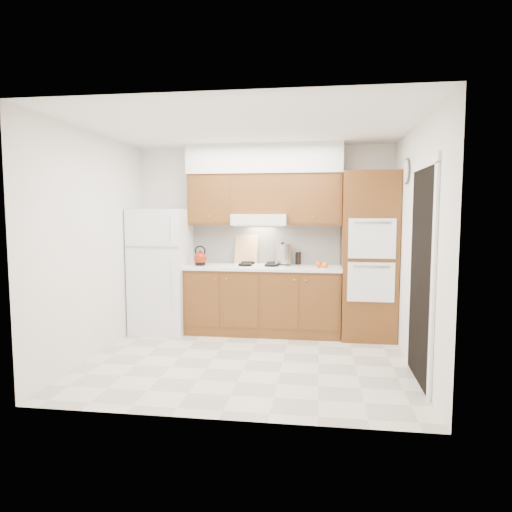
{
  "coord_description": "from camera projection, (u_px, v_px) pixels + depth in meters",
  "views": [
    {
      "loc": [
        0.79,
        -4.98,
        1.69
      ],
      "look_at": [
        0.03,
        0.45,
        1.15
      ],
      "focal_mm": 32.0,
      "sensor_mm": 36.0,
      "label": 1
    }
  ],
  "objects": [
    {
      "name": "condiment_b",
      "position": [
        297.0,
        259.0,
        6.45
      ],
      "size": [
        0.06,
        0.06,
        0.17
      ],
      "primitive_type": "cylinder",
      "rotation": [
        0.0,
        0.0,
        -0.09
      ],
      "color": "black",
      "rests_on": "countertop"
    },
    {
      "name": "ceiling",
      "position": [
        247.0,
        127.0,
        4.93
      ],
      "size": [
        3.6,
        3.6,
        0.0
      ],
      "primitive_type": "plane",
      "color": "white",
      "rests_on": "wall_back"
    },
    {
      "name": "floor",
      "position": [
        248.0,
        360.0,
        5.18
      ],
      "size": [
        3.6,
        3.6,
        0.0
      ],
      "primitive_type": "plane",
      "color": "beige",
      "rests_on": "ground"
    },
    {
      "name": "range_hood",
      "position": [
        260.0,
        220.0,
        6.29
      ],
      "size": [
        0.75,
        0.45,
        0.15
      ],
      "primitive_type": "cube",
      "color": "silver",
      "rests_on": "wall_back"
    },
    {
      "name": "orange_near",
      "position": [
        325.0,
        265.0,
        6.07
      ],
      "size": [
        0.11,
        0.11,
        0.08
      ],
      "primitive_type": "sphere",
      "rotation": [
        0.0,
        0.0,
        -0.42
      ],
      "color": "orange",
      "rests_on": "countertop"
    },
    {
      "name": "upper_cab_left",
      "position": [
        212.0,
        200.0,
        6.42
      ],
      "size": [
        0.63,
        0.33,
        0.7
      ],
      "primitive_type": "cube",
      "color": "brown",
      "rests_on": "wall_back"
    },
    {
      "name": "condiment_a",
      "position": [
        284.0,
        257.0,
        6.39
      ],
      "size": [
        0.08,
        0.08,
        0.22
      ],
      "primitive_type": "cylinder",
      "rotation": [
        0.0,
        0.0,
        -0.41
      ],
      "color": "black",
      "rests_on": "countertop"
    },
    {
      "name": "stock_pot",
      "position": [
        282.0,
        254.0,
        6.33
      ],
      "size": [
        0.25,
        0.25,
        0.26
      ],
      "primitive_type": "cylinder",
      "rotation": [
        0.0,
        0.0,
        -0.02
      ],
      "color": "#B8B9BD",
      "rests_on": "cooktop"
    },
    {
      "name": "kettle",
      "position": [
        200.0,
        258.0,
        6.32
      ],
      "size": [
        0.22,
        0.22,
        0.18
      ],
      "primitive_type": "sphere",
      "rotation": [
        0.0,
        0.0,
        0.3
      ],
      "color": "maroon",
      "rests_on": "countertop"
    },
    {
      "name": "cutting_board",
      "position": [
        246.0,
        250.0,
        6.51
      ],
      "size": [
        0.33,
        0.13,
        0.43
      ],
      "primitive_type": "cube",
      "rotation": [
        -0.21,
        0.0,
        -0.06
      ],
      "color": "tan",
      "rests_on": "countertop"
    },
    {
      "name": "soffit",
      "position": [
        264.0,
        159.0,
        6.25
      ],
      "size": [
        2.13,
        0.36,
        0.4
      ],
      "primitive_type": "cube",
      "color": "silver",
      "rests_on": "wall_back"
    },
    {
      "name": "wall_back",
      "position": [
        264.0,
        239.0,
        6.53
      ],
      "size": [
        3.6,
        0.02,
        2.6
      ],
      "primitive_type": "cube",
      "color": "white",
      "rests_on": "floor"
    },
    {
      "name": "wall_clock",
      "position": [
        407.0,
        171.0,
        5.27
      ],
      "size": [
        0.02,
        0.3,
        0.3
      ],
      "primitive_type": "cylinder",
      "rotation": [
        0.0,
        1.57,
        0.0
      ],
      "color": "#3F3833",
      "rests_on": "wall_right"
    },
    {
      "name": "cooktop",
      "position": [
        259.0,
        265.0,
        6.29
      ],
      "size": [
        0.74,
        0.5,
        0.01
      ],
      "primitive_type": "cube",
      "color": "white",
      "rests_on": "countertop"
    },
    {
      "name": "doorway",
      "position": [
        421.0,
        276.0,
        4.49
      ],
      "size": [
        0.02,
        0.9,
        2.1
      ],
      "primitive_type": "cube",
      "color": "black",
      "rests_on": "floor"
    },
    {
      "name": "fridge",
      "position": [
        162.0,
        270.0,
        6.42
      ],
      "size": [
        0.75,
        0.72,
        1.72
      ],
      "primitive_type": "cube",
      "color": "white",
      "rests_on": "floor"
    },
    {
      "name": "wall_right",
      "position": [
        416.0,
        248.0,
        4.81
      ],
      "size": [
        0.02,
        3.0,
        2.6
      ],
      "primitive_type": "cube",
      "color": "white",
      "rests_on": "floor"
    },
    {
      "name": "orange_far",
      "position": [
        319.0,
        264.0,
        6.1
      ],
      "size": [
        0.11,
        0.11,
        0.08
      ],
      "primitive_type": "sphere",
      "rotation": [
        0.0,
        0.0,
        -0.35
      ],
      "color": "#F7520D",
      "rests_on": "countertop"
    },
    {
      "name": "upper_cab_over_hood",
      "position": [
        261.0,
        194.0,
        6.31
      ],
      "size": [
        0.75,
        0.33,
        0.55
      ],
      "primitive_type": "cube",
      "color": "brown",
      "rests_on": "range_hood"
    },
    {
      "name": "condiment_c",
      "position": [
        299.0,
        258.0,
        6.44
      ],
      "size": [
        0.07,
        0.07,
        0.18
      ],
      "primitive_type": "cylinder",
      "rotation": [
        0.0,
        0.0,
        -0.24
      ],
      "color": "black",
      "rests_on": "countertop"
    },
    {
      "name": "backsplash",
      "position": [
        265.0,
        244.0,
        6.52
      ],
      "size": [
        2.11,
        0.03,
        0.56
      ],
      "primitive_type": "cube",
      "color": "white",
      "rests_on": "countertop"
    },
    {
      "name": "upper_cab_right",
      "position": [
        314.0,
        199.0,
        6.22
      ],
      "size": [
        0.73,
        0.33,
        0.7
      ],
      "primitive_type": "cube",
      "color": "brown",
      "rests_on": "wall_back"
    },
    {
      "name": "countertop",
      "position": [
        263.0,
        267.0,
        6.26
      ],
      "size": [
        2.13,
        0.62,
        0.04
      ],
      "primitive_type": "cube",
      "color": "white",
      "rests_on": "base_cabinets"
    },
    {
      "name": "wall_left",
      "position": [
        95.0,
        245.0,
        5.3
      ],
      "size": [
        0.02,
        3.0,
        2.6
      ],
      "primitive_type": "cube",
      "color": "white",
      "rests_on": "floor"
    },
    {
      "name": "base_cabinets",
      "position": [
        263.0,
        301.0,
        6.32
      ],
      "size": [
        2.11,
        0.6,
        0.9
      ],
      "primitive_type": "cube",
      "color": "brown",
      "rests_on": "floor"
    },
    {
      "name": "oven_cabinet",
      "position": [
        369.0,
        256.0,
        6.03
      ],
      "size": [
        0.7,
        0.65,
        2.2
      ],
      "primitive_type": "cube",
      "color": "brown",
      "rests_on": "floor"
    }
  ]
}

